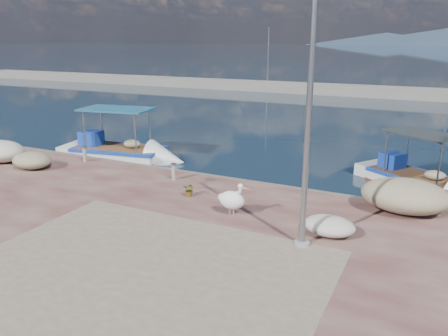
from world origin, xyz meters
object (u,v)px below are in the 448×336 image
pelican (232,200)px  bollard_near (174,171)px  boat_right (417,183)px  boat_left (118,154)px  lamp_post (308,129)px

pelican → bollard_near: pelican is taller
boat_right → boat_left: bearing=-139.4°
lamp_post → bollard_near: (-6.46, 3.44, -2.93)m
boat_right → lamp_post: size_ratio=0.83×
lamp_post → bollard_near: 7.88m
boat_left → bollard_near: size_ratio=9.88×
pelican → lamp_post: bearing=-18.7°
boat_right → bollard_near: boat_right is taller
boat_left → boat_right: boat_left is taller
boat_left → pelican: 10.71m
boat_left → pelican: bearing=-40.3°
pelican → bollard_near: size_ratio=1.70×
pelican → bollard_near: bearing=151.5°
lamp_post → boat_left: bearing=151.3°
boat_left → lamp_post: lamp_post is taller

